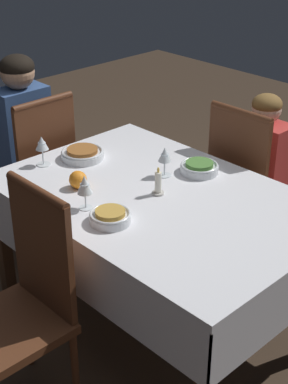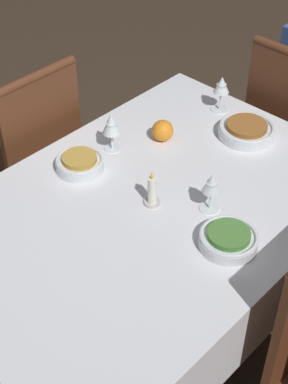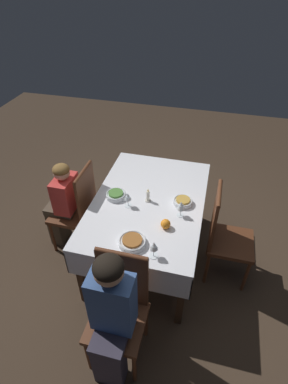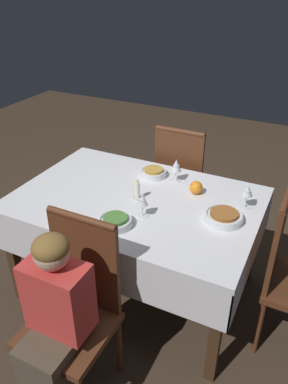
{
  "view_description": "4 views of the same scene",
  "coord_description": "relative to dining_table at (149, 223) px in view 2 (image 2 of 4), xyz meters",
  "views": [
    {
      "loc": [
        1.68,
        -1.7,
        2.04
      ],
      "look_at": [
        0.0,
        -0.1,
        0.81
      ],
      "focal_mm": 55.0,
      "sensor_mm": 36.0,
      "label": 1
    },
    {
      "loc": [
        1.1,
        1.02,
        2.11
      ],
      "look_at": [
        -0.0,
        -0.02,
        0.8
      ],
      "focal_mm": 55.0,
      "sensor_mm": 36.0,
      "label": 2
    },
    {
      "loc": [
        -2.1,
        -0.49,
        2.59
      ],
      "look_at": [
        -0.04,
        0.04,
        0.88
      ],
      "focal_mm": 28.0,
      "sensor_mm": 36.0,
      "label": 3
    },
    {
      "loc": [
        -0.93,
        1.79,
        1.98
      ],
      "look_at": [
        -0.04,
        -0.02,
        0.81
      ],
      "focal_mm": 35.0,
      "sensor_mm": 36.0,
      "label": 4
    }
  ],
  "objects": [
    {
      "name": "wine_glass_south",
      "position": [
        -0.14,
        -0.32,
        0.2
      ],
      "size": [
        0.07,
        0.07,
        0.16
      ],
      "color": "white",
      "rests_on": "dining_table"
    },
    {
      "name": "ground_plane",
      "position": [
        0.0,
        0.0,
        -0.67
      ],
      "size": [
        8.0,
        8.0,
        0.0
      ],
      "primitive_type": "plane",
      "color": "#3D2D21"
    },
    {
      "name": "chair_south",
      "position": [
        -0.04,
        -0.74,
        -0.13
      ],
      "size": [
        0.42,
        0.42,
        1.02
      ],
      "color": "#562D19",
      "rests_on": "ground_plane"
    },
    {
      "name": "orange_fruit",
      "position": [
        -0.32,
        -0.22,
        0.13
      ],
      "size": [
        0.08,
        0.08,
        0.08
      ],
      "primitive_type": "sphere",
      "color": "orange",
      "rests_on": "dining_table"
    },
    {
      "name": "wine_glass_west",
      "position": [
        -0.64,
        -0.19,
        0.2
      ],
      "size": [
        0.07,
        0.07,
        0.16
      ],
      "color": "white",
      "rests_on": "dining_table"
    },
    {
      "name": "dining_table",
      "position": [
        0.0,
        0.0,
        0.0
      ],
      "size": [
        1.52,
        1.03,
        0.76
      ],
      "color": "silver",
      "rests_on": "ground_plane"
    },
    {
      "name": "wine_glass_north",
      "position": [
        -0.13,
        0.16,
        0.19
      ],
      "size": [
        0.07,
        0.07,
        0.15
      ],
      "color": "white",
      "rests_on": "dining_table"
    },
    {
      "name": "bowl_west",
      "position": [
        -0.56,
        -0.0,
        0.12
      ],
      "size": [
        0.22,
        0.22,
        0.06
      ],
      "color": "silver",
      "rests_on": "dining_table"
    },
    {
      "name": "bowl_north",
      "position": [
        -0.03,
        0.31,
        0.12
      ],
      "size": [
        0.19,
        0.19,
        0.06
      ],
      "color": "silver",
      "rests_on": "dining_table"
    },
    {
      "name": "bowl_south",
      "position": [
        0.03,
        -0.32,
        0.12
      ],
      "size": [
        0.18,
        0.18,
        0.06
      ],
      "color": "silver",
      "rests_on": "dining_table"
    },
    {
      "name": "candle_centerpiece",
      "position": [
        -0.01,
        0.01,
        0.14
      ],
      "size": [
        0.06,
        0.06,
        0.14
      ],
      "color": "beige",
      "rests_on": "dining_table"
    }
  ]
}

